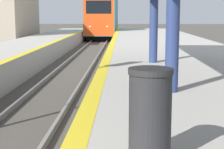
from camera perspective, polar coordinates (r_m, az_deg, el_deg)
train at (r=44.42m, az=-1.16°, el=8.95°), size 2.86×21.05×4.67m
trash_bin at (r=3.90m, az=5.82°, el=-6.09°), size 0.46×0.46×0.97m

